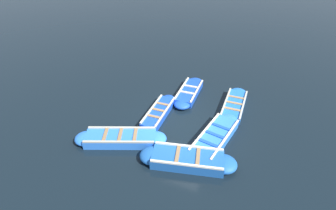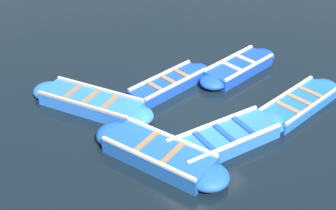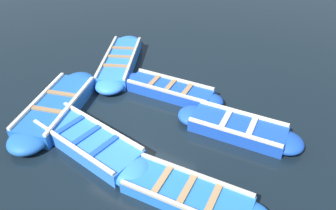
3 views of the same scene
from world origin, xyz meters
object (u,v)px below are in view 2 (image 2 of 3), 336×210
object	(u,v)px
boat_stern_in	(168,85)
boat_drifting	(91,103)
boat_near_quay	(239,68)
boat_centre	(159,154)
boat_outer_left	(298,104)
boat_bow_out	(224,140)

from	to	relation	value
boat_stern_in	boat_drifting	distance (m)	2.35
boat_drifting	boat_near_quay	world-z (taller)	boat_drifting
boat_centre	boat_outer_left	distance (m)	4.42
boat_outer_left	boat_bow_out	bearing A→B (deg)	-3.63
boat_outer_left	boat_bow_out	size ratio (longest dim) A/B	0.91
boat_centre	boat_outer_left	size ratio (longest dim) A/B	1.07
boat_bow_out	boat_outer_left	bearing A→B (deg)	176.37
boat_stern_in	boat_drifting	world-z (taller)	boat_drifting
boat_drifting	boat_bow_out	distance (m)	3.88
boat_stern_in	boat_outer_left	distance (m)	3.73
boat_centre	boat_drifting	size ratio (longest dim) A/B	0.99
boat_outer_left	boat_drifting	xyz separation A→B (m)	(4.40, -3.69, 0.04)
boat_near_quay	boat_bow_out	bearing A→B (deg)	37.37
boat_bow_out	boat_near_quay	bearing A→B (deg)	-142.63
boat_centre	boat_stern_in	bearing A→B (deg)	-133.85
boat_drifting	boat_centre	bearing A→B (deg)	90.81
boat_centre	boat_near_quay	bearing A→B (deg)	-159.75
boat_drifting	boat_bow_out	bearing A→B (deg)	115.04
boat_outer_left	boat_near_quay	distance (m)	2.43
boat_stern_in	boat_outer_left	bearing A→B (deg)	124.70
boat_centre	boat_drifting	world-z (taller)	boat_centre
boat_stern_in	boat_outer_left	xyz separation A→B (m)	(-2.13, 3.07, -0.02)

